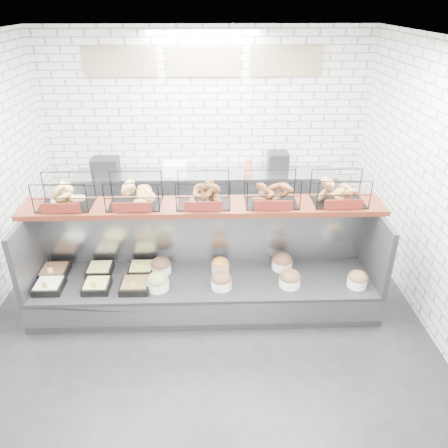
{
  "coord_description": "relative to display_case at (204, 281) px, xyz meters",
  "views": [
    {
      "loc": [
        0.1,
        -3.95,
        3.36
      ],
      "look_at": [
        0.23,
        0.45,
        1.04
      ],
      "focal_mm": 35.0,
      "sensor_mm": 36.0,
      "label": 1
    }
  ],
  "objects": [
    {
      "name": "ground",
      "position": [
        0.02,
        -0.34,
        -0.33
      ],
      "size": [
        5.5,
        5.5,
        0.0
      ],
      "primitive_type": "plane",
      "color": "black",
      "rests_on": "ground"
    },
    {
      "name": "room_shell",
      "position": [
        0.02,
        0.26,
        1.73
      ],
      "size": [
        5.02,
        5.51,
        3.01
      ],
      "color": "silver",
      "rests_on": "ground"
    },
    {
      "name": "display_case",
      "position": [
        0.0,
        0.0,
        0.0
      ],
      "size": [
        4.0,
        0.9,
        1.2
      ],
      "color": "black",
      "rests_on": "ground"
    },
    {
      "name": "bagel_shelf",
      "position": [
        0.02,
        0.18,
        1.06
      ],
      "size": [
        4.1,
        0.5,
        0.4
      ],
      "color": "#41170E",
      "rests_on": "display_case"
    },
    {
      "name": "prep_counter",
      "position": [
        0.01,
        2.09,
        0.14
      ],
      "size": [
        4.0,
        0.6,
        1.2
      ],
      "color": "#93969B",
      "rests_on": "ground"
    }
  ]
}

